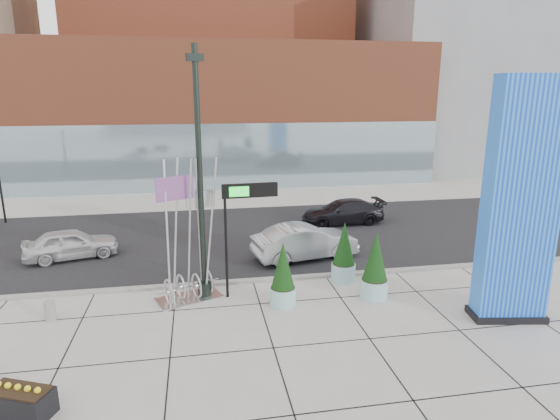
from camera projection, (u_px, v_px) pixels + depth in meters
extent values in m
plane|color=#9E9991|center=(237.00, 334.00, 14.64)|extent=(160.00, 160.00, 0.00)
cube|color=black|center=(220.00, 238.00, 24.17)|extent=(80.00, 12.00, 0.02)
cube|color=gray|center=(228.00, 282.00, 18.43)|extent=(80.00, 0.30, 0.12)
cube|color=#A44D2F|center=(219.00, 113.00, 39.18)|extent=(34.00, 10.00, 11.00)
cube|color=#8CA5B2|center=(224.00, 157.00, 35.35)|extent=(34.00, 0.60, 5.00)
cube|color=slate|center=(464.00, 74.00, 47.32)|extent=(20.00, 18.00, 18.00)
cube|color=blue|center=(520.00, 203.00, 14.74)|extent=(2.31, 1.22, 7.90)
cube|color=black|center=(506.00, 314.00, 15.70)|extent=(2.51, 1.42, 0.22)
cylinder|color=black|center=(200.00, 178.00, 16.23)|extent=(0.20, 0.20, 8.89)
cylinder|color=black|center=(205.00, 289.00, 17.27)|extent=(0.49, 0.49, 0.56)
cube|color=black|center=(195.00, 57.00, 15.23)|extent=(0.59, 0.34, 0.24)
cube|color=silver|center=(189.00, 298.00, 17.10)|extent=(2.55, 1.88, 0.06)
cylinder|color=silver|center=(164.00, 234.00, 16.14)|extent=(0.09, 0.09, 5.21)
cylinder|color=silver|center=(177.00, 230.00, 16.56)|extent=(0.09, 0.09, 5.21)
cylinder|color=silver|center=(189.00, 232.00, 16.38)|extent=(0.09, 0.09, 5.21)
cylinder|color=silver|center=(202.00, 228.00, 16.76)|extent=(0.09, 0.09, 5.21)
cylinder|color=silver|center=(210.00, 232.00, 16.36)|extent=(0.09, 0.09, 5.21)
torus|color=silver|center=(167.00, 289.00, 16.75)|extent=(0.40, 0.91, 0.95)
torus|color=silver|center=(182.00, 286.00, 17.04)|extent=(0.40, 0.91, 0.95)
torus|color=silver|center=(196.00, 287.00, 16.93)|extent=(0.40, 0.91, 0.95)
torus|color=silver|center=(210.00, 284.00, 17.22)|extent=(0.40, 0.91, 0.95)
cube|color=red|center=(174.00, 188.00, 16.02)|extent=(1.25, 0.63, 0.83)
cube|color=silver|center=(203.00, 201.00, 16.41)|extent=(1.02, 0.32, 0.63)
cylinder|color=gray|center=(50.00, 311.00, 15.44)|extent=(0.35, 0.35, 0.68)
cylinder|color=black|center=(226.00, 243.00, 16.77)|extent=(0.10, 0.10, 4.18)
cube|color=black|center=(250.00, 191.00, 16.45)|extent=(2.00, 0.29, 0.50)
cube|color=#19D833|center=(239.00, 192.00, 16.28)|extent=(0.70, 0.06, 0.35)
cylinder|color=#9ACAD0|center=(343.00, 272.00, 18.77)|extent=(0.97, 0.97, 0.68)
cylinder|color=black|center=(344.00, 264.00, 18.68)|extent=(0.89, 0.89, 0.06)
cone|color=black|center=(344.00, 243.00, 18.47)|extent=(0.87, 0.87, 1.74)
cylinder|color=#9ACAD0|center=(374.00, 288.00, 17.15)|extent=(1.01, 1.01, 0.71)
cylinder|color=black|center=(374.00, 279.00, 17.06)|extent=(0.93, 0.93, 0.06)
cone|color=black|center=(376.00, 256.00, 16.83)|extent=(0.91, 0.91, 1.82)
cylinder|color=#9ACAD0|center=(283.00, 296.00, 16.58)|extent=(0.93, 0.93, 0.65)
cylinder|color=black|center=(283.00, 288.00, 16.50)|extent=(0.86, 0.86, 0.06)
cone|color=black|center=(283.00, 265.00, 16.29)|extent=(0.84, 0.84, 1.67)
cube|color=black|center=(20.00, 403.00, 10.92)|extent=(1.67, 1.27, 0.64)
cube|color=black|center=(18.00, 390.00, 10.84)|extent=(1.53, 1.13, 0.06)
imported|color=silver|center=(71.00, 244.00, 21.07)|extent=(4.26, 2.57, 1.36)
imported|color=#A1A4A9|center=(305.00, 242.00, 21.00)|extent=(4.98, 2.57, 1.56)
imported|color=black|center=(343.00, 212.00, 26.61)|extent=(4.73, 2.03, 1.36)
cylinder|color=black|center=(2.00, 196.00, 26.50)|extent=(0.12, 0.12, 3.20)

